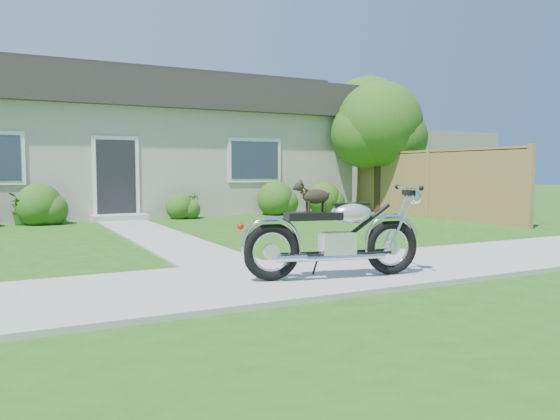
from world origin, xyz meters
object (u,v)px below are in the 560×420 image
object	(u,v)px
house	(146,144)
fence	(429,184)
potted_plant_left	(23,209)
motorcycle_with_dog	(337,235)
tree_far	(372,123)
potted_plant_right	(192,205)
tree_near	(384,128)

from	to	relation	value
house	fence	xyz separation A→B (m)	(6.30, -6.24, -1.22)
potted_plant_left	motorcycle_with_dog	distance (m)	9.46
house	tree_far	world-z (taller)	tree_far
house	potted_plant_right	world-z (taller)	house
potted_plant_left	potted_plant_right	size ratio (longest dim) A/B	1.14
fence	tree_near	size ratio (longest dim) A/B	1.63
fence	potted_plant_right	xyz separation A→B (m)	(-5.87, 2.80, -0.60)
potted_plant_right	house	bearing A→B (deg)	97.17
house	potted_plant_left	size ratio (longest dim) A/B	16.08
fence	motorcycle_with_dog	xyz separation A→B (m)	(-6.98, -6.15, -0.40)
potted_plant_left	tree_far	bearing A→B (deg)	8.96
potted_plant_left	motorcycle_with_dog	size ratio (longest dim) A/B	0.36
tree_far	potted_plant_right	xyz separation A→B (m)	(-7.33, -1.81, -2.65)
potted_plant_right	motorcycle_with_dog	distance (m)	9.02
fence	motorcycle_with_dog	bearing A→B (deg)	-138.62
house	tree_near	size ratio (longest dim) A/B	3.11
fence	potted_plant_left	size ratio (longest dim) A/B	8.45
potted_plant_right	motorcycle_with_dog	size ratio (longest dim) A/B	0.31
house	tree_far	distance (m)	7.97
tree_far	house	bearing A→B (deg)	168.14
fence	tree_far	world-z (taller)	tree_far
tree_far	potted_plant_left	xyz separation A→B (m)	(-11.51, -1.81, -2.60)
potted_plant_left	motorcycle_with_dog	xyz separation A→B (m)	(3.08, -8.95, 0.15)
tree_far	motorcycle_with_dog	size ratio (longest dim) A/B	2.12
tree_near	motorcycle_with_dog	distance (m)	11.10
house	potted_plant_left	distance (m)	5.39
fence	tree_near	world-z (taller)	tree_near
house	potted_plant_left	xyz separation A→B (m)	(-3.75, -3.44, -1.77)
potted_plant_left	motorcycle_with_dog	world-z (taller)	motorcycle_with_dog
tree_far	potted_plant_right	bearing A→B (deg)	-166.09
fence	tree_far	bearing A→B (deg)	72.46
potted_plant_right	fence	bearing A→B (deg)	-25.51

